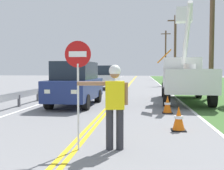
{
  "coord_description": "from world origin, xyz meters",
  "views": [
    {
      "loc": [
        1.49,
        -0.96,
        1.72
      ],
      "look_at": [
        0.47,
        8.28,
        1.2
      ],
      "focal_mm": 43.56,
      "sensor_mm": 36.0,
      "label": 1
    }
  ],
  "objects_px": {
    "oncoming_suv_nearest": "(76,84)",
    "traffic_cone_lead": "(179,119)",
    "utility_pole_mid": "(175,49)",
    "utility_pole_far": "(166,54)",
    "utility_bucket_truck": "(184,76)",
    "oncoming_suv_second": "(107,77)",
    "utility_pole_near": "(212,20)",
    "stop_sign_paddle": "(78,70)",
    "traffic_cone_mid": "(167,105)",
    "flagger_worker": "(114,101)"
  },
  "relations": [
    {
      "from": "flagger_worker",
      "to": "utility_bucket_truck",
      "type": "xyz_separation_m",
      "value": [
        2.92,
        9.68,
        0.36
      ]
    },
    {
      "from": "flagger_worker",
      "to": "traffic_cone_mid",
      "type": "bearing_deg",
      "value": 72.69
    },
    {
      "from": "utility_pole_near",
      "to": "traffic_cone_lead",
      "type": "bearing_deg",
      "value": -108.74
    },
    {
      "from": "flagger_worker",
      "to": "traffic_cone_lead",
      "type": "xyz_separation_m",
      "value": [
        1.62,
        2.01,
        -0.71
      ]
    },
    {
      "from": "utility_bucket_truck",
      "to": "oncoming_suv_second",
      "type": "height_order",
      "value": "utility_bucket_truck"
    },
    {
      "from": "stop_sign_paddle",
      "to": "utility_bucket_truck",
      "type": "relative_size",
      "value": 0.34
    },
    {
      "from": "stop_sign_paddle",
      "to": "utility_pole_mid",
      "type": "distance_m",
      "value": 27.58
    },
    {
      "from": "flagger_worker",
      "to": "utility_pole_near",
      "type": "bearing_deg",
      "value": 67.03
    },
    {
      "from": "oncoming_suv_nearest",
      "to": "oncoming_suv_second",
      "type": "distance_m",
      "value": 11.94
    },
    {
      "from": "utility_bucket_truck",
      "to": "oncoming_suv_nearest",
      "type": "xyz_separation_m",
      "value": [
        -5.51,
        -2.63,
        -0.35
      ]
    },
    {
      "from": "oncoming_suv_nearest",
      "to": "traffic_cone_mid",
      "type": "height_order",
      "value": "oncoming_suv_nearest"
    },
    {
      "from": "utility_pole_mid",
      "to": "traffic_cone_lead",
      "type": "relative_size",
      "value": 11.52
    },
    {
      "from": "oncoming_suv_nearest",
      "to": "traffic_cone_lead",
      "type": "xyz_separation_m",
      "value": [
        4.21,
        -5.04,
        -0.72
      ]
    },
    {
      "from": "oncoming_suv_nearest",
      "to": "oncoming_suv_second",
      "type": "relative_size",
      "value": 1.01
    },
    {
      "from": "flagger_worker",
      "to": "utility_bucket_truck",
      "type": "bearing_deg",
      "value": 73.22
    },
    {
      "from": "oncoming_suv_nearest",
      "to": "utility_pole_near",
      "type": "height_order",
      "value": "utility_pole_near"
    },
    {
      "from": "stop_sign_paddle",
      "to": "utility_bucket_truck",
      "type": "bearing_deg",
      "value": 69.41
    },
    {
      "from": "flagger_worker",
      "to": "utility_pole_near",
      "type": "xyz_separation_m",
      "value": [
        4.71,
        11.12,
        3.62
      ]
    },
    {
      "from": "utility_pole_far",
      "to": "oncoming_suv_second",
      "type": "bearing_deg",
      "value": -105.66
    },
    {
      "from": "stop_sign_paddle",
      "to": "utility_pole_far",
      "type": "xyz_separation_m",
      "value": [
        5.69,
        45.85,
        2.97
      ]
    },
    {
      "from": "traffic_cone_lead",
      "to": "oncoming_suv_nearest",
      "type": "bearing_deg",
      "value": 129.9
    },
    {
      "from": "oncoming_suv_nearest",
      "to": "oncoming_suv_second",
      "type": "xyz_separation_m",
      "value": [
        0.02,
        11.94,
        0.0
      ]
    },
    {
      "from": "flagger_worker",
      "to": "traffic_cone_lead",
      "type": "height_order",
      "value": "flagger_worker"
    },
    {
      "from": "flagger_worker",
      "to": "oncoming_suv_second",
      "type": "bearing_deg",
      "value": 97.7
    },
    {
      "from": "utility_bucket_truck",
      "to": "traffic_cone_mid",
      "type": "distance_m",
      "value": 4.86
    },
    {
      "from": "utility_bucket_truck",
      "to": "utility_pole_mid",
      "type": "height_order",
      "value": "utility_pole_mid"
    },
    {
      "from": "stop_sign_paddle",
      "to": "oncoming_suv_nearest",
      "type": "relative_size",
      "value": 0.5
    },
    {
      "from": "utility_pole_mid",
      "to": "utility_pole_far",
      "type": "xyz_separation_m",
      "value": [
        0.5,
        18.88,
        0.46
      ]
    },
    {
      "from": "utility_pole_far",
      "to": "utility_pole_near",
      "type": "bearing_deg",
      "value": -90.37
    },
    {
      "from": "stop_sign_paddle",
      "to": "oncoming_suv_second",
      "type": "distance_m",
      "value": 19.2
    },
    {
      "from": "oncoming_suv_second",
      "to": "utility_pole_far",
      "type": "relative_size",
      "value": 0.51
    },
    {
      "from": "utility_pole_mid",
      "to": "oncoming_suv_nearest",
      "type": "bearing_deg",
      "value": -109.51
    },
    {
      "from": "utility_bucket_truck",
      "to": "oncoming_suv_second",
      "type": "distance_m",
      "value": 10.81
    },
    {
      "from": "utility_bucket_truck",
      "to": "utility_pole_far",
      "type": "relative_size",
      "value": 0.77
    },
    {
      "from": "utility_bucket_truck",
      "to": "utility_pole_near",
      "type": "relative_size",
      "value": 0.77
    },
    {
      "from": "utility_pole_near",
      "to": "flagger_worker",
      "type": "bearing_deg",
      "value": -112.97
    },
    {
      "from": "utility_bucket_truck",
      "to": "utility_pole_far",
      "type": "distance_m",
      "value": 36.26
    },
    {
      "from": "oncoming_suv_nearest",
      "to": "utility_pole_far",
      "type": "bearing_deg",
      "value": 79.0
    },
    {
      "from": "flagger_worker",
      "to": "utility_bucket_truck",
      "type": "height_order",
      "value": "utility_bucket_truck"
    },
    {
      "from": "utility_pole_near",
      "to": "utility_pole_mid",
      "type": "bearing_deg",
      "value": 91.02
    },
    {
      "from": "utility_pole_near",
      "to": "traffic_cone_mid",
      "type": "distance_m",
      "value": 8.01
    },
    {
      "from": "oncoming_suv_nearest",
      "to": "flagger_worker",
      "type": "bearing_deg",
      "value": -69.86
    },
    {
      "from": "utility_pole_far",
      "to": "traffic_cone_lead",
      "type": "relative_size",
      "value": 12.84
    },
    {
      "from": "traffic_cone_mid",
      "to": "utility_pole_near",
      "type": "bearing_deg",
      "value": 62.51
    },
    {
      "from": "utility_bucket_truck",
      "to": "traffic_cone_mid",
      "type": "relative_size",
      "value": 9.89
    },
    {
      "from": "stop_sign_paddle",
      "to": "oncoming_suv_second",
      "type": "xyz_separation_m",
      "value": [
        -1.81,
        19.1,
        -0.65
      ]
    },
    {
      "from": "traffic_cone_lead",
      "to": "traffic_cone_mid",
      "type": "relative_size",
      "value": 1.0
    },
    {
      "from": "traffic_cone_lead",
      "to": "utility_bucket_truck",
      "type": "bearing_deg",
      "value": 80.42
    },
    {
      "from": "flagger_worker",
      "to": "stop_sign_paddle",
      "type": "height_order",
      "value": "stop_sign_paddle"
    },
    {
      "from": "stop_sign_paddle",
      "to": "utility_bucket_truck",
      "type": "distance_m",
      "value": 10.47
    }
  ]
}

